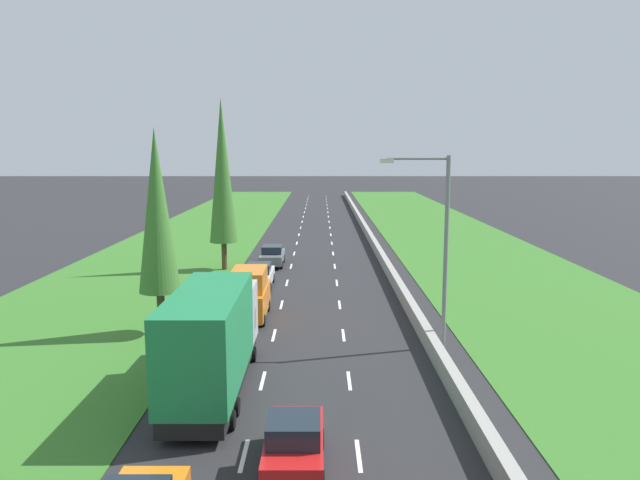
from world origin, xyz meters
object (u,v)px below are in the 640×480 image
(green_box_truck_left_lane, at_px, (210,338))
(street_light_mast, at_px, (436,238))
(grey_sedan_left_lane, at_px, (270,256))
(white_sedan_left_lane, at_px, (256,275))
(red_hatchback_centre_lane, at_px, (292,444))
(orange_van_left_lane, at_px, (247,294))
(poplar_tree_third, at_px, (219,171))
(poplar_tree_second, at_px, (154,212))

(green_box_truck_left_lane, height_order, street_light_mast, street_light_mast)
(green_box_truck_left_lane, xyz_separation_m, grey_sedan_left_lane, (0.23, 25.60, -1.37))
(white_sedan_left_lane, bearing_deg, street_light_mast, -52.62)
(white_sedan_left_lane, height_order, red_hatchback_centre_lane, red_hatchback_centre_lane)
(orange_van_left_lane, distance_m, red_hatchback_centre_lane, 16.19)
(grey_sedan_left_lane, bearing_deg, street_light_mast, -65.29)
(green_box_truck_left_lane, height_order, white_sedan_left_lane, green_box_truck_left_lane)
(street_light_mast, bearing_deg, green_box_truck_left_lane, -150.62)
(white_sedan_left_lane, xyz_separation_m, poplar_tree_third, (-3.29, 5.88, 6.80))
(orange_van_left_lane, relative_size, grey_sedan_left_lane, 1.09)
(poplar_tree_third, bearing_deg, street_light_mast, -55.05)
(green_box_truck_left_lane, height_order, red_hatchback_centre_lane, green_box_truck_left_lane)
(poplar_tree_second, distance_m, street_light_mast, 13.71)
(green_box_truck_left_lane, xyz_separation_m, poplar_tree_second, (-3.97, 7.50, 4.04))
(white_sedan_left_lane, height_order, grey_sedan_left_lane, same)
(orange_van_left_lane, bearing_deg, red_hatchback_centre_lane, -78.81)
(white_sedan_left_lane, distance_m, poplar_tree_third, 9.57)
(red_hatchback_centre_lane, xyz_separation_m, street_light_mast, (6.22, 11.05, 4.40))
(poplar_tree_third, bearing_deg, grey_sedan_left_lane, 26.35)
(green_box_truck_left_lane, bearing_deg, street_light_mast, 29.38)
(orange_van_left_lane, height_order, grey_sedan_left_lane, orange_van_left_lane)
(green_box_truck_left_lane, relative_size, white_sedan_left_lane, 2.09)
(white_sedan_left_lane, relative_size, poplar_tree_second, 0.43)
(orange_van_left_lane, relative_size, poplar_tree_third, 0.37)
(poplar_tree_third, relative_size, street_light_mast, 1.46)
(white_sedan_left_lane, distance_m, street_light_mast, 16.42)
(orange_van_left_lane, bearing_deg, street_light_mast, -27.27)
(red_hatchback_centre_lane, bearing_deg, white_sedan_left_lane, 98.15)
(orange_van_left_lane, xyz_separation_m, white_sedan_left_lane, (-0.24, 7.74, -0.59))
(white_sedan_left_lane, bearing_deg, grey_sedan_left_lane, 87.80)
(grey_sedan_left_lane, bearing_deg, green_box_truck_left_lane, -90.52)
(green_box_truck_left_lane, relative_size, poplar_tree_second, 0.91)
(green_box_truck_left_lane, distance_m, street_light_mast, 11.37)
(orange_van_left_lane, xyz_separation_m, grey_sedan_left_lane, (0.05, 15.40, -0.59))
(red_hatchback_centre_lane, height_order, poplar_tree_second, poplar_tree_second)
(orange_van_left_lane, height_order, street_light_mast, street_light_mast)
(white_sedan_left_lane, height_order, poplar_tree_third, poplar_tree_third)
(orange_van_left_lane, bearing_deg, grey_sedan_left_lane, 89.81)
(white_sedan_left_lane, bearing_deg, poplar_tree_second, -110.52)
(red_hatchback_centre_lane, distance_m, poplar_tree_third, 30.99)
(grey_sedan_left_lane, xyz_separation_m, poplar_tree_third, (-3.59, -1.78, 6.80))
(red_hatchback_centre_lane, height_order, grey_sedan_left_lane, red_hatchback_centre_lane)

